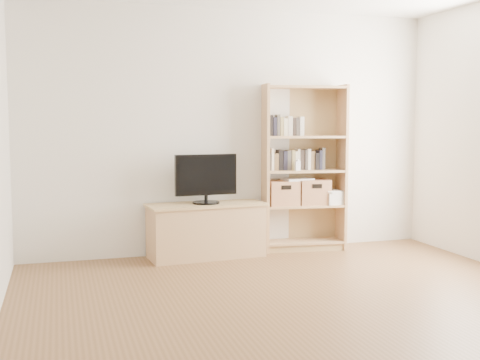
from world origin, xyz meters
name	(u,v)px	position (x,y,z in m)	size (l,w,h in m)	color
floor	(331,324)	(0.00, 0.00, 0.00)	(4.50, 5.00, 0.01)	brown
back_wall	(232,132)	(0.00, 2.50, 1.30)	(4.50, 0.02, 2.60)	silver
tv_stand	(206,231)	(-0.35, 2.28, 0.27)	(1.18, 0.44, 0.54)	tan
bookshelf	(304,168)	(0.77, 2.34, 0.90)	(0.90, 0.32, 1.81)	tan
television	(206,179)	(-0.35, 2.28, 0.82)	(0.65, 0.05, 0.51)	black
books_row_mid	(303,160)	(0.77, 2.36, 0.99)	(0.82, 0.16, 0.22)	#3F3833
books_row_upper	(286,126)	(0.57, 2.38, 1.36)	(0.38, 0.14, 0.20)	#3F3833
baby_monitor	(298,166)	(0.66, 2.25, 0.94)	(0.05, 0.03, 0.10)	white
basket_left	(282,193)	(0.53, 2.36, 0.64)	(0.32, 0.27, 0.27)	#B0764F
basket_right	(313,192)	(0.88, 2.32, 0.64)	(0.33, 0.27, 0.27)	#B0764F
laptop	(297,179)	(0.70, 2.34, 0.78)	(0.31, 0.22, 0.02)	silver
magazine_stack	(331,198)	(1.08, 2.30, 0.57)	(0.20, 0.29, 0.13)	beige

